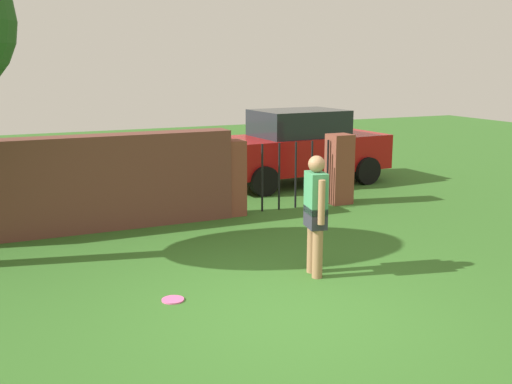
# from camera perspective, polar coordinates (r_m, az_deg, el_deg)

# --- Properties ---
(ground_plane) EXTENTS (40.00, 40.00, 0.00)m
(ground_plane) POSITION_cam_1_polar(r_m,az_deg,el_deg) (7.04, 3.36, -11.41)
(ground_plane) COLOR #336623
(brick_wall) EXTENTS (5.05, 0.50, 1.61)m
(brick_wall) POSITION_cam_1_polar(r_m,az_deg,el_deg) (10.59, -15.60, 0.75)
(brick_wall) COLOR brown
(brick_wall) RESTS_ON ground
(person) EXTENTS (0.28, 0.53, 1.62)m
(person) POSITION_cam_1_polar(r_m,az_deg,el_deg) (8.05, 5.59, -1.68)
(person) COLOR #9E704C
(person) RESTS_ON ground
(fence_gate) EXTENTS (2.77, 0.44, 1.40)m
(fence_gate) POSITION_cam_1_polar(r_m,az_deg,el_deg) (11.77, 2.96, 1.76)
(fence_gate) COLOR brown
(fence_gate) RESTS_ON ground
(car) EXTENTS (4.29, 2.11, 1.72)m
(car) POSITION_cam_1_polar(r_m,az_deg,el_deg) (14.29, 3.98, 4.23)
(car) COLOR #A51111
(car) RESTS_ON ground
(frisbee_pink) EXTENTS (0.27, 0.27, 0.02)m
(frisbee_pink) POSITION_cam_1_polar(r_m,az_deg,el_deg) (7.49, -7.78, -9.95)
(frisbee_pink) COLOR pink
(frisbee_pink) RESTS_ON ground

